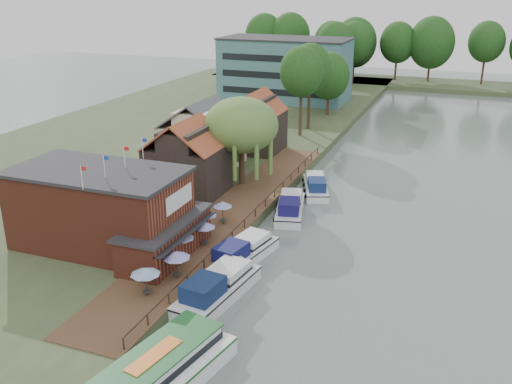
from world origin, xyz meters
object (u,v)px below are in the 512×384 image
(swan, at_px, (166,330))
(cruiser_1, at_px, (243,249))
(umbrella_5, at_px, (223,213))
(umbrella_0, at_px, (146,282))
(umbrella_4, at_px, (206,222))
(umbrella_2, at_px, (181,245))
(cottage_c, at_px, (256,121))
(hotel_block, at_px, (285,69))
(cottage_a, at_px, (187,157))
(tour_boat, at_px, (148,381))
(willow, at_px, (241,142))
(cruiser_0, at_px, (217,284))
(cruiser_3, at_px, (316,184))
(umbrella_3, at_px, (204,234))
(pub, at_px, (119,211))
(umbrella_1, at_px, (177,265))
(cruiser_2, at_px, (290,205))
(cottage_b, at_px, (202,134))

(swan, bearing_deg, cruiser_1, 85.71)
(umbrella_5, bearing_deg, umbrella_0, -89.29)
(umbrella_4, bearing_deg, umbrella_2, -88.66)
(umbrella_2, bearing_deg, cottage_c, 99.97)
(hotel_block, relative_size, cruiser_1, 2.60)
(umbrella_5, relative_size, cruiser_1, 0.24)
(cottage_a, distance_m, cottage_c, 19.03)
(tour_boat, bearing_deg, cottage_c, 114.97)
(willow, height_order, umbrella_0, willow)
(umbrella_0, bearing_deg, swan, -39.54)
(cottage_a, height_order, umbrella_5, cottage_a)
(cruiser_0, distance_m, cruiser_1, 6.72)
(umbrella_2, distance_m, cruiser_3, 23.65)
(umbrella_2, bearing_deg, tour_boat, -68.66)
(umbrella_3, distance_m, cruiser_1, 3.79)
(pub, height_order, umbrella_1, pub)
(umbrella_2, bearing_deg, umbrella_1, -67.01)
(cottage_a, bearing_deg, cottage_c, 86.99)
(willow, bearing_deg, umbrella_3, -78.95)
(willow, bearing_deg, swan, -78.31)
(umbrella_5, bearing_deg, hotel_block, 102.86)
(cruiser_0, height_order, cruiser_1, cruiser_0)
(umbrella_3, relative_size, cruiser_2, 0.25)
(umbrella_4, height_order, cruiser_2, umbrella_4)
(pub, height_order, umbrella_0, pub)
(pub, xyz_separation_m, cruiser_3, (11.79, 23.02, -3.56))
(umbrella_3, bearing_deg, cottage_b, 116.18)
(hotel_block, xyz_separation_m, cruiser_1, (18.43, -67.64, -5.97))
(umbrella_3, distance_m, swan, 12.44)
(willow, relative_size, cruiser_1, 1.07)
(umbrella_5, relative_size, swan, 5.40)
(umbrella_0, distance_m, tour_boat, 10.72)
(cruiser_0, relative_size, cruiser_3, 1.16)
(umbrella_2, xyz_separation_m, cruiser_3, (5.84, 22.88, -1.20))
(umbrella_2, bearing_deg, hotel_block, 101.14)
(pub, xyz_separation_m, cottage_c, (0.00, 34.00, 0.60))
(willow, bearing_deg, cruiser_2, -31.83)
(umbrella_1, distance_m, cruiser_0, 3.75)
(umbrella_2, bearing_deg, umbrella_4, 91.34)
(cottage_c, relative_size, cruiser_3, 0.93)
(cruiser_2, relative_size, swan, 21.95)
(cruiser_0, relative_size, cruiser_2, 1.09)
(pub, relative_size, cottage_b, 2.08)
(umbrella_1, relative_size, umbrella_3, 1.00)
(hotel_block, relative_size, cottage_c, 2.99)
(umbrella_0, bearing_deg, pub, 134.98)
(umbrella_2, xyz_separation_m, umbrella_4, (-0.12, 5.34, 0.00))
(hotel_block, bearing_deg, cruiser_1, -74.76)
(umbrella_0, height_order, cruiser_0, umbrella_0)
(hotel_block, distance_m, umbrella_4, 67.14)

